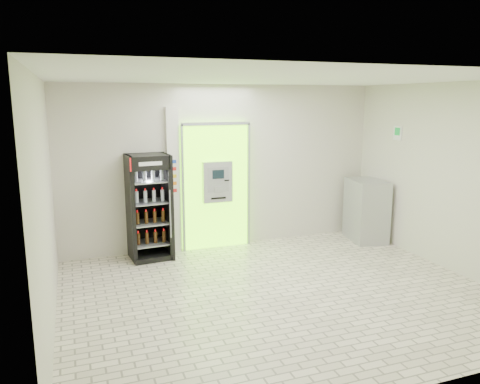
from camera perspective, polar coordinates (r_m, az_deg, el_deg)
ground at (r=6.87m, az=4.85°, el=-12.20°), size 6.00×6.00×0.00m
room_shell at (r=6.37m, az=5.13°, el=3.20°), size 6.00×6.00×6.00m
atm_assembly at (r=8.63m, az=-2.96°, el=0.82°), size 1.30×0.24×2.33m
pillar at (r=8.45m, az=-8.10°, el=1.39°), size 0.22×0.11×2.60m
beverage_cooler at (r=8.20m, az=-11.01°, el=-2.05°), size 0.73×0.68×1.82m
steel_cabinet at (r=9.49m, az=15.13°, el=-2.15°), size 0.75×0.99×1.19m
exit_sign at (r=9.11m, az=18.67°, el=6.83°), size 0.02×0.22×0.26m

